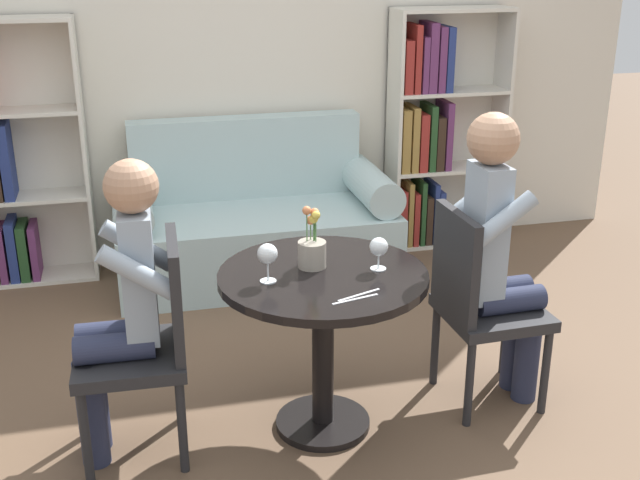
{
  "coord_description": "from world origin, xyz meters",
  "views": [
    {
      "loc": [
        -0.71,
        -2.83,
        1.95
      ],
      "look_at": [
        0.0,
        0.05,
        0.83
      ],
      "focal_mm": 45.0,
      "sensor_mm": 36.0,
      "label": 1
    }
  ],
  "objects_px": {
    "chair_left": "(148,339)",
    "person_right": "(500,252)",
    "bookshelf_left": "(3,166)",
    "wine_glass_right": "(379,248)",
    "chair_right": "(478,300)",
    "person_left": "(120,305)",
    "bookshelf_right": "(432,133)",
    "flower_vase": "(312,249)",
    "couch": "(255,225)",
    "wine_glass_left": "(267,255)"
  },
  "relations": [
    {
      "from": "chair_left",
      "to": "person_right",
      "type": "distance_m",
      "value": 1.49
    },
    {
      "from": "bookshelf_left",
      "to": "wine_glass_right",
      "type": "xyz_separation_m",
      "value": [
        1.64,
        -1.99,
        0.09
      ]
    },
    {
      "from": "chair_right",
      "to": "person_left",
      "type": "relative_size",
      "value": 0.74
    },
    {
      "from": "bookshelf_left",
      "to": "bookshelf_right",
      "type": "xyz_separation_m",
      "value": [
        2.64,
        -0.0,
        0.04
      ]
    },
    {
      "from": "person_right",
      "to": "wine_glass_right",
      "type": "height_order",
      "value": "person_right"
    },
    {
      "from": "chair_left",
      "to": "flower_vase",
      "type": "height_order",
      "value": "flower_vase"
    },
    {
      "from": "person_right",
      "to": "flower_vase",
      "type": "bearing_deg",
      "value": 86.08
    },
    {
      "from": "bookshelf_left",
      "to": "chair_left",
      "type": "height_order",
      "value": "bookshelf_left"
    },
    {
      "from": "bookshelf_right",
      "to": "chair_right",
      "type": "height_order",
      "value": "bookshelf_right"
    },
    {
      "from": "bookshelf_right",
      "to": "person_left",
      "type": "height_order",
      "value": "bookshelf_right"
    },
    {
      "from": "person_left",
      "to": "person_right",
      "type": "height_order",
      "value": "person_right"
    },
    {
      "from": "chair_right",
      "to": "person_right",
      "type": "distance_m",
      "value": 0.23
    },
    {
      "from": "flower_vase",
      "to": "wine_glass_right",
      "type": "bearing_deg",
      "value": -19.47
    },
    {
      "from": "couch",
      "to": "wine_glass_right",
      "type": "relative_size",
      "value": 12.29
    },
    {
      "from": "chair_left",
      "to": "couch",
      "type": "bearing_deg",
      "value": 159.83
    },
    {
      "from": "couch",
      "to": "bookshelf_left",
      "type": "height_order",
      "value": "bookshelf_left"
    },
    {
      "from": "person_right",
      "to": "person_left",
      "type": "bearing_deg",
      "value": 89.07
    },
    {
      "from": "bookshelf_right",
      "to": "flower_vase",
      "type": "relative_size",
      "value": 6.07
    },
    {
      "from": "bookshelf_left",
      "to": "person_left",
      "type": "relative_size",
      "value": 1.27
    },
    {
      "from": "person_right",
      "to": "flower_vase",
      "type": "distance_m",
      "value": 0.81
    },
    {
      "from": "chair_left",
      "to": "chair_right",
      "type": "xyz_separation_m",
      "value": [
        1.39,
        0.03,
        0.0
      ]
    },
    {
      "from": "chair_left",
      "to": "person_right",
      "type": "height_order",
      "value": "person_right"
    },
    {
      "from": "bookshelf_right",
      "to": "person_left",
      "type": "distance_m",
      "value": 2.81
    },
    {
      "from": "wine_glass_left",
      "to": "person_right",
      "type": "bearing_deg",
      "value": 4.29
    },
    {
      "from": "bookshelf_left",
      "to": "wine_glass_left",
      "type": "distance_m",
      "value": 2.34
    },
    {
      "from": "bookshelf_left",
      "to": "chair_right",
      "type": "height_order",
      "value": "bookshelf_left"
    },
    {
      "from": "couch",
      "to": "flower_vase",
      "type": "relative_size",
      "value": 6.47
    },
    {
      "from": "bookshelf_left",
      "to": "wine_glass_left",
      "type": "xyz_separation_m",
      "value": [
        1.19,
        -2.01,
        0.11
      ]
    },
    {
      "from": "flower_vase",
      "to": "person_left",
      "type": "bearing_deg",
      "value": -175.84
    },
    {
      "from": "couch",
      "to": "chair_left",
      "type": "distance_m",
      "value": 1.85
    },
    {
      "from": "person_left",
      "to": "flower_vase",
      "type": "xyz_separation_m",
      "value": [
        0.76,
        0.06,
        0.14
      ]
    },
    {
      "from": "chair_right",
      "to": "flower_vase",
      "type": "xyz_separation_m",
      "value": [
        -0.72,
        0.03,
        0.29
      ]
    },
    {
      "from": "chair_left",
      "to": "wine_glass_left",
      "type": "relative_size",
      "value": 5.81
    },
    {
      "from": "chair_right",
      "to": "chair_left",
      "type": "bearing_deg",
      "value": 89.22
    },
    {
      "from": "bookshelf_left",
      "to": "flower_vase",
      "type": "height_order",
      "value": "bookshelf_left"
    },
    {
      "from": "chair_left",
      "to": "flower_vase",
      "type": "relative_size",
      "value": 3.54
    },
    {
      "from": "bookshelf_right",
      "to": "wine_glass_left",
      "type": "distance_m",
      "value": 2.47
    },
    {
      "from": "person_left",
      "to": "bookshelf_right",
      "type": "bearing_deg",
      "value": 136.3
    },
    {
      "from": "person_right",
      "to": "flower_vase",
      "type": "relative_size",
      "value": 5.14
    },
    {
      "from": "chair_right",
      "to": "wine_glass_right",
      "type": "xyz_separation_m",
      "value": [
        -0.47,
        -0.06,
        0.3
      ]
    },
    {
      "from": "bookshelf_left",
      "to": "bookshelf_right",
      "type": "bearing_deg",
      "value": -0.04
    },
    {
      "from": "bookshelf_left",
      "to": "wine_glass_right",
      "type": "distance_m",
      "value": 2.58
    },
    {
      "from": "couch",
      "to": "bookshelf_right",
      "type": "bearing_deg",
      "value": 12.04
    },
    {
      "from": "bookshelf_left",
      "to": "chair_right",
      "type": "relative_size",
      "value": 1.71
    },
    {
      "from": "bookshelf_left",
      "to": "bookshelf_right",
      "type": "relative_size",
      "value": 1.0
    },
    {
      "from": "chair_left",
      "to": "wine_glass_right",
      "type": "bearing_deg",
      "value": 90.39
    },
    {
      "from": "person_right",
      "to": "wine_glass_left",
      "type": "distance_m",
      "value": 1.02
    },
    {
      "from": "couch",
      "to": "wine_glass_left",
      "type": "xyz_separation_m",
      "value": [
        -0.23,
        -1.74,
        0.51
      ]
    },
    {
      "from": "bookshelf_right",
      "to": "wine_glass_right",
      "type": "bearing_deg",
      "value": -116.74
    },
    {
      "from": "person_left",
      "to": "wine_glass_left",
      "type": "bearing_deg",
      "value": 87.15
    }
  ]
}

